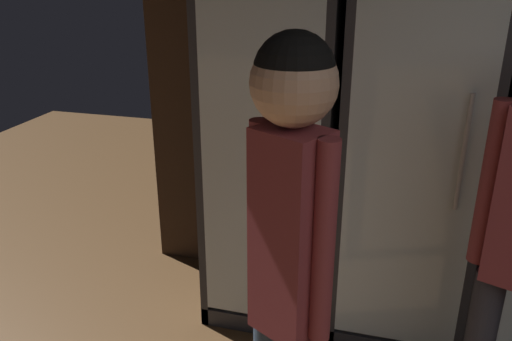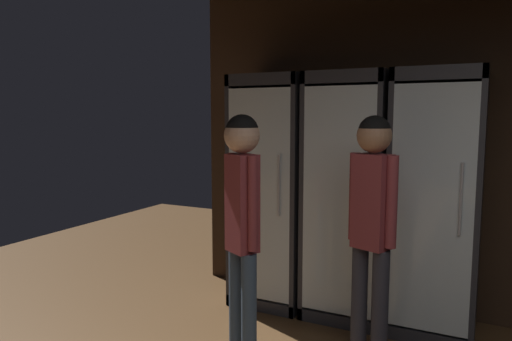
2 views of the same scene
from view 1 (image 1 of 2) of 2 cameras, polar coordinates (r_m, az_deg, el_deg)
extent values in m
cube|color=#2B2B30|center=(2.90, 3.31, 5.42)|extent=(0.64, 0.04, 2.02)
cube|color=#2B2B30|center=(2.72, -4.17, 4.29)|extent=(0.04, 0.60, 2.02)
cube|color=#2B2B30|center=(2.59, 8.47, 3.19)|extent=(0.04, 0.60, 2.02)
cube|color=#2B2B30|center=(3.07, 1.76, -13.47)|extent=(0.64, 0.60, 0.10)
cube|color=white|center=(2.87, 3.18, 5.26)|extent=(0.56, 0.02, 1.78)
cube|color=silver|center=(2.37, 0.34, 1.69)|extent=(0.56, 0.02, 1.78)
cylinder|color=#B2B2B7|center=(2.28, 4.86, 3.42)|extent=(0.02, 0.02, 0.50)
cube|color=silver|center=(3.03, 1.77, -12.39)|extent=(0.54, 0.52, 0.02)
cylinder|color=black|center=(3.02, -0.60, -10.10)|extent=(0.06, 0.06, 0.20)
cylinder|color=black|center=(2.95, -0.61, -7.74)|extent=(0.02, 0.02, 0.08)
cylinder|color=beige|center=(3.03, -0.60, -10.45)|extent=(0.06, 0.06, 0.07)
cylinder|color=black|center=(2.98, 4.59, -10.83)|extent=(0.08, 0.08, 0.18)
cylinder|color=black|center=(2.91, 4.67, -8.62)|extent=(0.03, 0.03, 0.09)
cylinder|color=beige|center=(2.99, 4.58, -11.15)|extent=(0.08, 0.08, 0.07)
cube|color=silver|center=(2.81, 1.88, -4.92)|extent=(0.54, 0.52, 0.02)
cylinder|color=#336B38|center=(2.78, -1.69, -2.88)|extent=(0.07, 0.07, 0.19)
cylinder|color=#336B38|center=(2.73, -1.72, -0.27)|extent=(0.03, 0.03, 0.09)
cylinder|color=white|center=(2.79, -1.68, -3.30)|extent=(0.07, 0.07, 0.06)
cylinder|color=#9EAD99|center=(2.76, 1.98, -3.16)|extent=(0.07, 0.07, 0.18)
cylinder|color=#9EAD99|center=(2.70, 2.02, -0.46)|extent=(0.03, 0.03, 0.10)
cylinder|color=white|center=(2.77, 1.97, -3.55)|extent=(0.07, 0.07, 0.07)
cylinder|color=#9EAD99|center=(2.72, 5.77, -3.16)|extent=(0.07, 0.07, 0.23)
cylinder|color=#9EAD99|center=(2.66, 5.89, -0.20)|extent=(0.03, 0.03, 0.08)
cylinder|color=tan|center=(2.73, 5.75, -3.53)|extent=(0.08, 0.08, 0.06)
cube|color=silver|center=(2.64, 1.99, 3.67)|extent=(0.54, 0.52, 0.02)
cylinder|color=black|center=(2.70, -1.96, 6.59)|extent=(0.06, 0.06, 0.21)
cylinder|color=black|center=(2.66, -2.00, 9.44)|extent=(0.02, 0.02, 0.06)
cylinder|color=#B2332D|center=(2.69, -1.96, 6.80)|extent=(0.06, 0.06, 0.07)
cylinder|color=gray|center=(2.64, 0.58, 6.05)|extent=(0.06, 0.06, 0.19)
cylinder|color=gray|center=(2.61, 0.59, 8.74)|extent=(0.02, 0.02, 0.06)
cylinder|color=#2D2D33|center=(2.64, 0.58, 5.61)|extent=(0.07, 0.07, 0.05)
cylinder|color=gray|center=(2.57, 3.43, 5.80)|extent=(0.08, 0.08, 0.21)
cylinder|color=gray|center=(2.54, 3.50, 8.82)|extent=(0.03, 0.03, 0.07)
cylinder|color=white|center=(2.57, 3.43, 5.83)|extent=(0.08, 0.08, 0.08)
cylinder|color=#9EAD99|center=(2.57, 6.38, 5.57)|extent=(0.08, 0.08, 0.20)
cylinder|color=#9EAD99|center=(2.53, 6.52, 8.84)|extent=(0.03, 0.03, 0.10)
cylinder|color=#2D2D33|center=(2.57, 6.36, 5.20)|extent=(0.08, 0.08, 0.05)
cube|color=silver|center=(2.54, 2.13, 13.19)|extent=(0.54, 0.52, 0.02)
cylinder|color=black|center=(2.59, -0.51, 16.21)|extent=(0.08, 0.08, 0.24)
cylinder|color=#2D2D33|center=(2.59, -0.51, 15.87)|extent=(0.08, 0.08, 0.06)
cylinder|color=gray|center=(2.48, 5.22, 15.66)|extent=(0.08, 0.08, 0.22)
cylinder|color=beige|center=(2.48, 5.22, 15.70)|extent=(0.08, 0.08, 0.09)
cube|color=#2B2B30|center=(2.85, 16.78, 4.18)|extent=(0.64, 0.04, 2.02)
cube|color=#2B2B30|center=(2.58, 10.16, 3.03)|extent=(0.04, 0.60, 2.02)
cube|color=#2B2B30|center=(2.61, 23.38, 1.71)|extent=(0.04, 0.60, 2.02)
cube|color=#2B2B30|center=(3.02, 14.79, -15.02)|extent=(0.64, 0.60, 0.10)
cube|color=white|center=(2.82, 16.78, 4.01)|extent=(0.56, 0.02, 1.78)
cube|color=silver|center=(2.30, 16.83, 0.08)|extent=(0.56, 0.02, 1.78)
cylinder|color=#B2B2B7|center=(2.26, 21.95, 1.75)|extent=(0.02, 0.02, 0.50)
cube|color=silver|center=(2.98, 14.92, -13.94)|extent=(0.54, 0.52, 0.02)
cylinder|color=#194723|center=(2.91, 11.66, -11.88)|extent=(0.07, 0.07, 0.21)
cylinder|color=#194723|center=(2.83, 11.89, -9.25)|extent=(0.03, 0.03, 0.10)
cylinder|color=beige|center=(2.90, 11.67, -11.74)|extent=(0.07, 0.07, 0.07)
cylinder|color=#336B38|center=(2.88, 14.99, -12.59)|extent=(0.08, 0.08, 0.20)
cylinder|color=#336B38|center=(2.81, 15.26, -10.26)|extent=(0.02, 0.02, 0.07)
cylinder|color=beige|center=(2.89, 14.95, -12.88)|extent=(0.08, 0.08, 0.06)
cylinder|color=brown|center=(2.91, 18.59, -12.28)|extent=(0.07, 0.07, 0.24)
cylinder|color=brown|center=(2.83, 18.97, -9.65)|extent=(0.03, 0.03, 0.08)
cylinder|color=#2D2D33|center=(2.92, 18.56, -12.50)|extent=(0.07, 0.07, 0.08)
cube|color=silver|center=(2.75, 15.80, -6.42)|extent=(0.54, 0.52, 0.02)
cylinder|color=black|center=(2.68, 11.59, -3.81)|extent=(0.06, 0.06, 0.23)
cylinder|color=black|center=(2.62, 11.83, -0.88)|extent=(0.02, 0.02, 0.07)
cylinder|color=beige|center=(2.68, 11.58, -3.89)|extent=(0.06, 0.06, 0.08)
cylinder|color=#194723|center=(2.68, 14.50, -4.64)|extent=(0.07, 0.07, 0.19)
cylinder|color=#194723|center=(2.62, 14.79, -1.85)|extent=(0.03, 0.03, 0.09)
cylinder|color=beige|center=(2.67, 14.52, -4.50)|extent=(0.08, 0.08, 0.06)
cylinder|color=#9EAD99|center=(2.70, 17.62, -4.20)|extent=(0.07, 0.07, 0.23)
cylinder|color=#9EAD99|center=(2.64, 18.00, -1.19)|extent=(0.02, 0.02, 0.08)
cylinder|color=#B2332D|center=(2.71, 17.58, -4.52)|extent=(0.07, 0.07, 0.08)
cylinder|color=#194723|center=(2.74, 20.37, -4.72)|extent=(0.06, 0.06, 0.19)
cylinder|color=#194723|center=(2.68, 20.75, -2.06)|extent=(0.02, 0.02, 0.09)
cylinder|color=#2D2D33|center=(2.73, 20.39, -4.58)|extent=(0.07, 0.07, 0.06)
cube|color=silver|center=(2.58, 16.79, 2.28)|extent=(0.54, 0.52, 0.02)
cylinder|color=gray|center=(2.55, 13.86, 4.78)|extent=(0.07, 0.07, 0.19)
cylinder|color=gray|center=(2.52, 14.14, 7.77)|extent=(0.03, 0.03, 0.09)
cylinder|color=#2D2D33|center=(2.56, 13.83, 4.37)|extent=(0.08, 0.08, 0.07)
cylinder|color=black|center=(2.59, 20.22, 4.61)|extent=(0.07, 0.07, 0.21)
cylinder|color=black|center=(2.55, 20.66, 7.88)|extent=(0.03, 0.03, 0.09)
cylinder|color=#B2332D|center=(2.59, 20.20, 4.46)|extent=(0.08, 0.08, 0.09)
cube|color=silver|center=(2.47, 17.91, 11.96)|extent=(0.54, 0.52, 0.02)
cylinder|color=black|center=(2.50, 13.93, 15.25)|extent=(0.07, 0.07, 0.23)
cylinder|color=#B2332D|center=(2.50, 13.86, 14.52)|extent=(0.07, 0.07, 0.06)
cylinder|color=#194723|center=(2.50, 18.15, 14.98)|extent=(0.07, 0.07, 0.24)
cylinder|color=white|center=(2.50, 18.10, 14.62)|extent=(0.07, 0.07, 0.06)
cylinder|color=gray|center=(2.50, 22.58, 14.08)|extent=(0.07, 0.07, 0.21)
cylinder|color=#B2332D|center=(2.50, 22.52, 13.66)|extent=(0.08, 0.08, 0.08)
cube|color=#2B2B30|center=(2.62, 25.04, 1.53)|extent=(0.04, 0.60, 2.02)
cylinder|color=#336B38|center=(2.95, 25.78, -13.40)|extent=(0.07, 0.07, 0.20)
cylinder|color=#336B38|center=(2.88, 26.23, -11.10)|extent=(0.02, 0.02, 0.08)
cylinder|color=white|center=(2.95, 25.78, -13.39)|extent=(0.07, 0.07, 0.06)
cylinder|color=black|center=(2.73, 26.23, -5.56)|extent=(0.06, 0.06, 0.21)
cylinder|color=tan|center=(2.74, 26.13, -6.06)|extent=(0.07, 0.07, 0.07)
cylinder|color=brown|center=(1.90, 24.47, -1.43)|extent=(0.07, 0.07, 0.58)
cube|color=brown|center=(1.43, 3.76, -7.21)|extent=(0.23, 0.22, 0.62)
cylinder|color=brown|center=(1.50, 0.40, -5.21)|extent=(0.06, 0.06, 0.58)
cylinder|color=brown|center=(1.37, 7.49, -8.24)|extent=(0.06, 0.06, 0.58)
sphere|color=tan|center=(1.28, 4.22, 9.59)|extent=(0.22, 0.22, 0.22)
sphere|color=black|center=(1.28, 4.26, 10.81)|extent=(0.20, 0.20, 0.20)
camera|label=2|loc=(1.75, 152.38, -24.28)|focal=33.11mm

